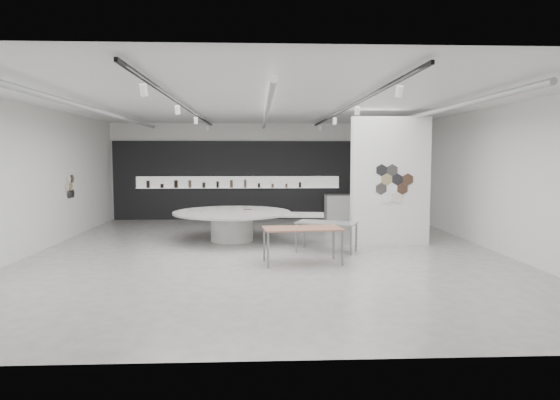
{
  "coord_description": "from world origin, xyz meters",
  "views": [
    {
      "loc": [
        -0.25,
        -12.9,
        2.5
      ],
      "look_at": [
        0.39,
        1.2,
        1.26
      ],
      "focal_mm": 32.0,
      "sensor_mm": 36.0,
      "label": 1
    }
  ],
  "objects_px": {
    "display_island": "(234,222)",
    "sample_table_stone": "(327,225)",
    "partition_column": "(390,181)",
    "sample_table_wood": "(302,230)",
    "kitchen_counter": "(347,207)"
  },
  "relations": [
    {
      "from": "display_island",
      "to": "sample_table_stone",
      "type": "bearing_deg",
      "value": -29.18
    },
    {
      "from": "partition_column",
      "to": "display_island",
      "type": "distance_m",
      "value": 4.66
    },
    {
      "from": "display_island",
      "to": "partition_column",
      "type": "bearing_deg",
      "value": -3.22
    },
    {
      "from": "sample_table_wood",
      "to": "kitchen_counter",
      "type": "bearing_deg",
      "value": 72.51
    },
    {
      "from": "sample_table_stone",
      "to": "kitchen_counter",
      "type": "bearing_deg",
      "value": 75.09
    },
    {
      "from": "display_island",
      "to": "sample_table_stone",
      "type": "xyz_separation_m",
      "value": [
        2.49,
        -1.79,
        0.14
      ]
    },
    {
      "from": "sample_table_wood",
      "to": "kitchen_counter",
      "type": "distance_m",
      "value": 8.34
    },
    {
      "from": "sample_table_wood",
      "to": "display_island",
      "type": "bearing_deg",
      "value": 118.41
    },
    {
      "from": "partition_column",
      "to": "display_island",
      "type": "xyz_separation_m",
      "value": [
        -4.43,
        0.76,
        -1.23
      ]
    },
    {
      "from": "partition_column",
      "to": "sample_table_wood",
      "type": "bearing_deg",
      "value": -138.05
    },
    {
      "from": "partition_column",
      "to": "sample_table_wood",
      "type": "distance_m",
      "value": 3.78
    },
    {
      "from": "sample_table_wood",
      "to": "kitchen_counter",
      "type": "relative_size",
      "value": 1.04
    },
    {
      "from": "display_island",
      "to": "sample_table_wood",
      "type": "distance_m",
      "value": 3.63
    },
    {
      "from": "display_island",
      "to": "sample_table_wood",
      "type": "bearing_deg",
      "value": -55.05
    },
    {
      "from": "display_island",
      "to": "sample_table_wood",
      "type": "height_order",
      "value": "display_island"
    }
  ]
}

